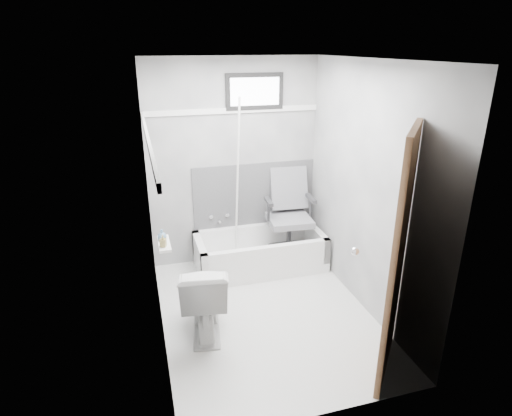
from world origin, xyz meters
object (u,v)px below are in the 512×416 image
object	(u,v)px
toilet	(204,296)
soap_bottle_b	(162,235)
door	(453,274)
bathtub	(260,251)
office_chair	(290,214)
soap_bottle_a	(163,241)

from	to	relation	value
toilet	soap_bottle_b	bearing A→B (deg)	-16.09
toilet	door	world-z (taller)	door
bathtub	door	bearing A→B (deg)	-70.90
office_chair	soap_bottle_b	xyz separation A→B (m)	(-1.53, -0.93, 0.33)
soap_bottle_b	office_chair	bearing A→B (deg)	31.20
bathtub	office_chair	bearing A→B (deg)	7.49
bathtub	toilet	bearing A→B (deg)	-129.12
office_chair	soap_bottle_b	bearing A→B (deg)	-144.61
toilet	soap_bottle_a	distance (m)	0.68
office_chair	soap_bottle_a	size ratio (longest dim) A/B	9.68
door	soap_bottle_b	distance (m)	2.34
door	toilet	bearing A→B (deg)	143.51
office_chair	door	distance (m)	2.32
door	soap_bottle_a	bearing A→B (deg)	148.19
bathtub	soap_bottle_b	xyz separation A→B (m)	(-1.15, -0.88, 0.75)
bathtub	soap_bottle_a	world-z (taller)	soap_bottle_a
office_chair	soap_bottle_a	world-z (taller)	office_chair
toilet	bathtub	bearing A→B (deg)	-120.53
toilet	soap_bottle_a	world-z (taller)	soap_bottle_a
bathtub	office_chair	xyz separation A→B (m)	(0.38, 0.05, 0.42)
bathtub	door	size ratio (longest dim) A/B	0.75
door	soap_bottle_a	xyz separation A→B (m)	(-1.92, 1.19, -0.03)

